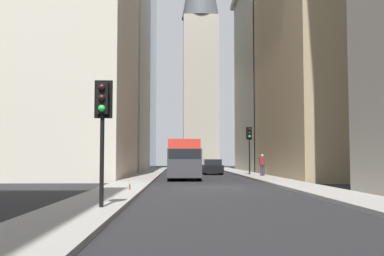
# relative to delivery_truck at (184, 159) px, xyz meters

# --- Properties ---
(ground_plane) EXTENTS (135.00, 135.00, 0.00)m
(ground_plane) POSITION_rel_delivery_truck_xyz_m (-8.84, -1.40, -1.46)
(ground_plane) COLOR black
(sidewalk_right) EXTENTS (90.00, 2.20, 0.14)m
(sidewalk_right) POSITION_rel_delivery_truck_xyz_m (-8.84, 3.10, -1.39)
(sidewalk_right) COLOR gray
(sidewalk_right) RESTS_ON ground_plane
(sidewalk_left) EXTENTS (90.00, 2.20, 0.14)m
(sidewalk_left) POSITION_rel_delivery_truck_xyz_m (-8.84, -5.90, -1.39)
(sidewalk_left) COLOR gray
(sidewalk_left) RESTS_ON ground_plane
(building_left_far) EXTENTS (16.00, 10.50, 24.45)m
(building_left_far) POSITION_rel_delivery_truck_xyz_m (19.44, -11.99, 10.77)
(building_left_far) COLOR #A8A091
(building_left_far) RESTS_ON ground_plane
(building_left_midfar) EXTENTS (18.03, 10.50, 22.76)m
(building_left_midfar) POSITION_rel_delivery_truck_xyz_m (2.91, -11.99, 9.93)
(building_left_midfar) COLOR #9E8966
(building_left_midfar) RESTS_ON ground_plane
(building_right_midfar) EXTENTS (14.91, 10.00, 23.96)m
(building_right_midfar) POSITION_rel_delivery_truck_xyz_m (2.75, 9.20, 10.52)
(building_right_midfar) COLOR beige
(building_right_midfar) RESTS_ON ground_plane
(building_right_far) EXTENTS (16.21, 10.00, 24.69)m
(building_right_far) POSITION_rel_delivery_truck_xyz_m (20.28, 9.20, 10.88)
(building_right_far) COLOR #B7B2A5
(building_right_far) RESTS_ON ground_plane
(church_spire) EXTENTS (5.35, 5.35, 36.04)m
(church_spire) POSITION_rel_delivery_truck_xyz_m (31.49, -2.73, 17.40)
(church_spire) COLOR #A8A091
(church_spire) RESTS_ON ground_plane
(delivery_truck) EXTENTS (6.46, 2.25, 2.84)m
(delivery_truck) POSITION_rel_delivery_truck_xyz_m (0.00, 0.00, 0.00)
(delivery_truck) COLOR red
(delivery_truck) RESTS_ON ground_plane
(sedan_black) EXTENTS (4.30, 1.78, 1.42)m
(sedan_black) POSITION_rel_delivery_truck_xyz_m (10.55, -2.80, -0.80)
(sedan_black) COLOR black
(sedan_black) RESTS_ON ground_plane
(traffic_light_foreground) EXTENTS (0.43, 0.52, 3.62)m
(traffic_light_foreground) POSITION_rel_delivery_truck_xyz_m (-19.78, 2.57, 1.34)
(traffic_light_foreground) COLOR black
(traffic_light_foreground) RESTS_ON sidewalk_right
(traffic_light_midblock) EXTENTS (0.43, 0.52, 4.08)m
(traffic_light_midblock) POSITION_rel_delivery_truck_xyz_m (6.53, -5.70, 1.68)
(traffic_light_midblock) COLOR black
(traffic_light_midblock) RESTS_ON sidewalk_left
(pedestrian) EXTENTS (0.26, 0.44, 1.68)m
(pedestrian) POSITION_rel_delivery_truck_xyz_m (3.15, -6.18, -0.40)
(pedestrian) COLOR #33333D
(pedestrian) RESTS_ON sidewalk_left
(discarded_bottle) EXTENTS (0.07, 0.07, 0.27)m
(discarded_bottle) POSITION_rel_delivery_truck_xyz_m (-12.48, 2.54, -1.21)
(discarded_bottle) COLOR brown
(discarded_bottle) RESTS_ON sidewalk_right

